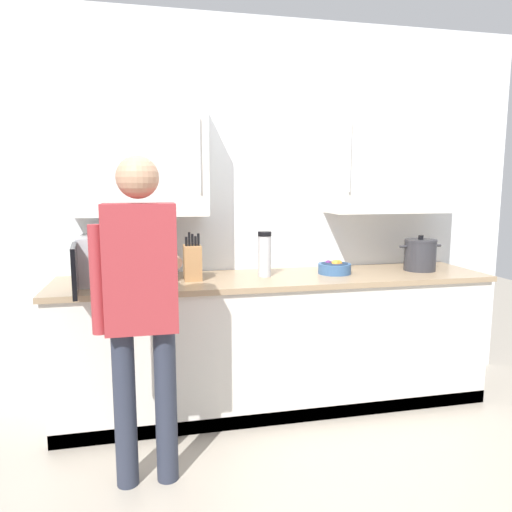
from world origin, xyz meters
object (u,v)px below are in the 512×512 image
thermos_flask (265,254)px  person_figure (141,295)px  stock_pot (420,255)px  knife_block (193,262)px  microwave_oven (118,259)px  fruit_bowl (335,268)px

thermos_flask → person_figure: 1.07m
stock_pot → thermos_flask: (-1.14, 0.02, 0.04)m
stock_pot → person_figure: (-1.93, -0.71, -0.04)m
knife_block → microwave_oven: bearing=176.4°
knife_block → person_figure: (-0.31, -0.71, -0.04)m
microwave_oven → stock_pot: bearing=-0.9°
microwave_oven → person_figure: 0.76m
stock_pot → knife_block: bearing=179.9°
microwave_oven → stock_pot: (2.09, -0.03, -0.03)m
stock_pot → thermos_flask: 1.14m
fruit_bowl → thermos_flask: bearing=179.4°
stock_pot → fruit_bowl: 0.65m
thermos_flask → fruit_bowl: (0.50, -0.01, -0.11)m
stock_pot → fruit_bowl: bearing=179.0°
microwave_oven → knife_block: 0.47m
fruit_bowl → person_figure: person_figure is taller
microwave_oven → knife_block: size_ratio=2.38×
person_figure → thermos_flask: bearing=42.4°
thermos_flask → fruit_bowl: size_ratio=1.34×
microwave_oven → fruit_bowl: size_ratio=3.29×
knife_block → fruit_bowl: knife_block is taller
knife_block → thermos_flask: 0.48m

